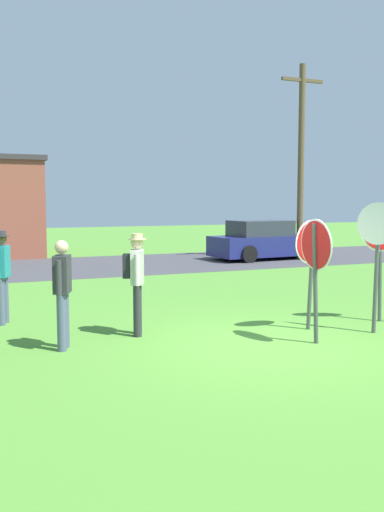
{
  "coord_description": "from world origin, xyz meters",
  "views": [
    {
      "loc": [
        -4.55,
        -7.6,
        2.3
      ],
      "look_at": [
        -0.61,
        1.67,
        1.3
      ],
      "focal_mm": 39.79,
      "sensor_mm": 36.0,
      "label": 1
    }
  ],
  "objects_px": {
    "stop_sign_leaning_right": "(381,241)",
    "person_in_dark_shirt": "(2,271)",
    "person_in_blue": "(136,276)",
    "stop_sign_leaning_left": "(311,255)",
    "stop_sign_nearest": "(316,259)",
    "stop_sign_low_front": "(377,244)",
    "person_near_signs": "(62,288)",
    "parked_car_on_street": "(264,241)",
    "utility_pole": "(301,158)"
  },
  "relations": [
    {
      "from": "utility_pole",
      "to": "person_near_signs",
      "type": "relative_size",
      "value": 4.38
    },
    {
      "from": "utility_pole",
      "to": "stop_sign_leaning_right",
      "type": "xyz_separation_m",
      "value": [
        -4.98,
        -10.16,
        -2.36
      ]
    },
    {
      "from": "stop_sign_nearest",
      "to": "person_in_blue",
      "type": "relative_size",
      "value": 1.15
    },
    {
      "from": "stop_sign_leaning_left",
      "to": "person_near_signs",
      "type": "relative_size",
      "value": 1.16
    },
    {
      "from": "person_in_dark_shirt",
      "to": "person_in_blue",
      "type": "bearing_deg",
      "value": -41.97
    },
    {
      "from": "person_near_signs",
      "to": "stop_sign_leaning_right",
      "type": "bearing_deg",
      "value": -2.45
    },
    {
      "from": "stop_sign_nearest",
      "to": "person_near_signs",
      "type": "height_order",
      "value": "stop_sign_nearest"
    },
    {
      "from": "stop_sign_leaning_right",
      "to": "stop_sign_nearest",
      "type": "xyz_separation_m",
      "value": [
        -2.15,
        -0.96,
        -0.15
      ]
    },
    {
      "from": "utility_pole",
      "to": "stop_sign_leaning_right",
      "type": "distance_m",
      "value": 11.56
    },
    {
      "from": "stop_sign_leaning_left",
      "to": "person_near_signs",
      "type": "bearing_deg",
      "value": 174.96
    },
    {
      "from": "stop_sign_nearest",
      "to": "person_in_dark_shirt",
      "type": "distance_m",
      "value": 5.67
    },
    {
      "from": "utility_pole",
      "to": "stop_sign_low_front",
      "type": "distance_m",
      "value": 12.51
    },
    {
      "from": "stop_sign_leaning_right",
      "to": "person_in_dark_shirt",
      "type": "height_order",
      "value": "stop_sign_leaning_right"
    },
    {
      "from": "stop_sign_low_front",
      "to": "person_in_blue",
      "type": "height_order",
      "value": "stop_sign_low_front"
    },
    {
      "from": "stop_sign_low_front",
      "to": "person_near_signs",
      "type": "height_order",
      "value": "stop_sign_low_front"
    },
    {
      "from": "stop_sign_leaning_left",
      "to": "stop_sign_nearest",
      "type": "distance_m",
      "value": 0.98
    },
    {
      "from": "parked_car_on_street",
      "to": "stop_sign_leaning_right",
      "type": "bearing_deg",
      "value": -109.2
    },
    {
      "from": "stop_sign_leaning_left",
      "to": "person_near_signs",
      "type": "height_order",
      "value": "stop_sign_leaning_left"
    },
    {
      "from": "stop_sign_leaning_right",
      "to": "person_in_blue",
      "type": "height_order",
      "value": "stop_sign_leaning_right"
    },
    {
      "from": "utility_pole",
      "to": "person_near_signs",
      "type": "height_order",
      "value": "utility_pole"
    },
    {
      "from": "utility_pole",
      "to": "stop_sign_low_front",
      "type": "height_order",
      "value": "utility_pole"
    },
    {
      "from": "person_in_blue",
      "to": "person_near_signs",
      "type": "height_order",
      "value": "person_in_blue"
    },
    {
      "from": "stop_sign_low_front",
      "to": "person_in_dark_shirt",
      "type": "xyz_separation_m",
      "value": [
        -5.9,
        3.23,
        -0.55
      ]
    },
    {
      "from": "person_in_dark_shirt",
      "to": "utility_pole",
      "type": "bearing_deg",
      "value": 33.42
    },
    {
      "from": "utility_pole",
      "to": "stop_sign_nearest",
      "type": "bearing_deg",
      "value": -122.65
    },
    {
      "from": "stop_sign_leaning_left",
      "to": "stop_sign_low_front",
      "type": "xyz_separation_m",
      "value": [
        0.93,
        -0.6,
        0.21
      ]
    },
    {
      "from": "stop_sign_low_front",
      "to": "stop_sign_nearest",
      "type": "relative_size",
      "value": 1.13
    },
    {
      "from": "utility_pole",
      "to": "person_near_signs",
      "type": "bearing_deg",
      "value": -137.73
    },
    {
      "from": "parked_car_on_street",
      "to": "stop_sign_leaning_right",
      "type": "height_order",
      "value": "stop_sign_leaning_right"
    },
    {
      "from": "person_in_blue",
      "to": "stop_sign_leaning_left",
      "type": "bearing_deg",
      "value": -15.45
    },
    {
      "from": "stop_sign_low_front",
      "to": "person_in_dark_shirt",
      "type": "bearing_deg",
      "value": 151.31
    },
    {
      "from": "stop_sign_low_front",
      "to": "stop_sign_nearest",
      "type": "height_order",
      "value": "stop_sign_low_front"
    },
    {
      "from": "parked_car_on_street",
      "to": "stop_sign_leaning_left",
      "type": "xyz_separation_m",
      "value": [
        -5.39,
        -10.88,
        0.64
      ]
    },
    {
      "from": "stop_sign_low_front",
      "to": "stop_sign_nearest",
      "type": "distance_m",
      "value": 1.46
    },
    {
      "from": "utility_pole",
      "to": "person_near_signs",
      "type": "distance_m",
      "value": 15.02
    },
    {
      "from": "stop_sign_nearest",
      "to": "person_in_dark_shirt",
      "type": "bearing_deg",
      "value": 142.19
    },
    {
      "from": "stop_sign_low_front",
      "to": "person_near_signs",
      "type": "relative_size",
      "value": 1.34
    },
    {
      "from": "stop_sign_leaning_left",
      "to": "person_in_blue",
      "type": "distance_m",
      "value": 3.09
    },
    {
      "from": "stop_sign_leaning_left",
      "to": "stop_sign_nearest",
      "type": "height_order",
      "value": "stop_sign_nearest"
    },
    {
      "from": "stop_sign_leaning_right",
      "to": "person_in_dark_shirt",
      "type": "xyz_separation_m",
      "value": [
        -6.62,
        2.51,
        -0.53
      ]
    },
    {
      "from": "stop_sign_leaning_left",
      "to": "stop_sign_low_front",
      "type": "relative_size",
      "value": 0.87
    },
    {
      "from": "utility_pole",
      "to": "person_in_blue",
      "type": "xyz_separation_m",
      "value": [
        -9.58,
        -9.47,
        -2.87
      ]
    },
    {
      "from": "utility_pole",
      "to": "stop_sign_leaning_left",
      "type": "height_order",
      "value": "utility_pole"
    },
    {
      "from": "stop_sign_leaning_left",
      "to": "person_in_blue",
      "type": "relative_size",
      "value": 1.13
    },
    {
      "from": "stop_sign_leaning_right",
      "to": "parked_car_on_street",
      "type": "bearing_deg",
      "value": 70.8
    },
    {
      "from": "stop_sign_nearest",
      "to": "person_near_signs",
      "type": "distance_m",
      "value": 3.98
    },
    {
      "from": "stop_sign_leaning_right",
      "to": "stop_sign_low_front",
      "type": "height_order",
      "value": "stop_sign_low_front"
    },
    {
      "from": "stop_sign_nearest",
      "to": "person_in_dark_shirt",
      "type": "relative_size",
      "value": 1.15
    },
    {
      "from": "utility_pole",
      "to": "person_in_blue",
      "type": "distance_m",
      "value": 13.77
    },
    {
      "from": "parked_car_on_street",
      "to": "person_in_blue",
      "type": "height_order",
      "value": "person_in_blue"
    }
  ]
}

